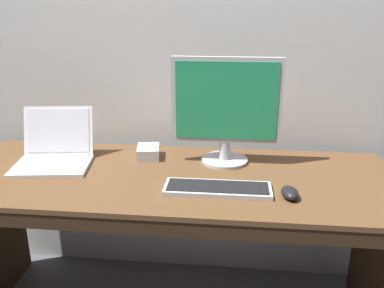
{
  "coord_description": "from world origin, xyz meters",
  "views": [
    {
      "loc": [
        0.25,
        -1.56,
        1.43
      ],
      "look_at": [
        0.09,
        0.0,
        0.88
      ],
      "focal_mm": 38.23,
      "sensor_mm": 36.0,
      "label": 1
    }
  ],
  "objects_px": {
    "computer_mouse": "(290,193)",
    "external_drive_box": "(148,152)",
    "laptop_white": "(54,155)",
    "wired_keyboard": "(218,189)",
    "external_monitor": "(226,109)"
  },
  "relations": [
    {
      "from": "external_drive_box",
      "to": "wired_keyboard",
      "type": "bearing_deg",
      "value": -43.64
    },
    {
      "from": "computer_mouse",
      "to": "external_drive_box",
      "type": "bearing_deg",
      "value": 140.72
    },
    {
      "from": "computer_mouse",
      "to": "external_drive_box",
      "type": "height_order",
      "value": "external_drive_box"
    },
    {
      "from": "wired_keyboard",
      "to": "computer_mouse",
      "type": "relative_size",
      "value": 4.08
    },
    {
      "from": "laptop_white",
      "to": "computer_mouse",
      "type": "xyz_separation_m",
      "value": [
        1.01,
        -0.23,
        -0.02
      ]
    },
    {
      "from": "laptop_white",
      "to": "external_drive_box",
      "type": "relative_size",
      "value": 2.72
    },
    {
      "from": "wired_keyboard",
      "to": "computer_mouse",
      "type": "bearing_deg",
      "value": -6.1
    },
    {
      "from": "wired_keyboard",
      "to": "computer_mouse",
      "type": "distance_m",
      "value": 0.27
    },
    {
      "from": "laptop_white",
      "to": "external_drive_box",
      "type": "distance_m",
      "value": 0.42
    },
    {
      "from": "wired_keyboard",
      "to": "external_drive_box",
      "type": "xyz_separation_m",
      "value": [
        -0.34,
        0.32,
        0.02
      ]
    },
    {
      "from": "laptop_white",
      "to": "external_monitor",
      "type": "relative_size",
      "value": 0.76
    },
    {
      "from": "external_monitor",
      "to": "computer_mouse",
      "type": "relative_size",
      "value": 4.69
    },
    {
      "from": "external_monitor",
      "to": "external_drive_box",
      "type": "xyz_separation_m",
      "value": [
        -0.35,
        0.03,
        -0.22
      ]
    },
    {
      "from": "external_monitor",
      "to": "external_drive_box",
      "type": "height_order",
      "value": "external_monitor"
    },
    {
      "from": "wired_keyboard",
      "to": "computer_mouse",
      "type": "xyz_separation_m",
      "value": [
        0.27,
        -0.03,
        0.01
      ]
    }
  ]
}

